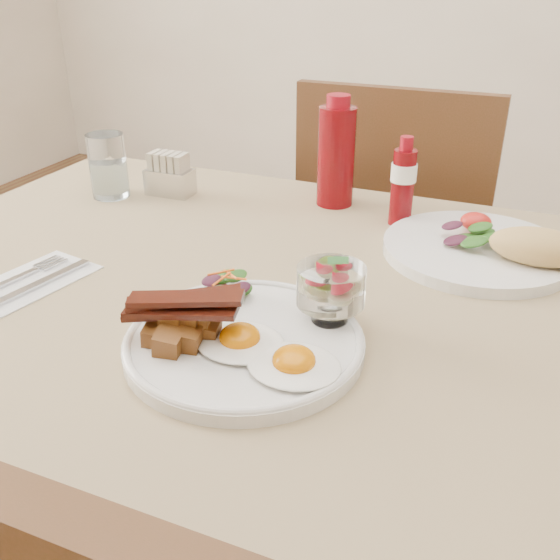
{
  "coord_description": "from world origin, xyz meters",
  "views": [
    {
      "loc": [
        0.27,
        -0.7,
        1.16
      ],
      "look_at": [
        0.02,
        -0.1,
        0.82
      ],
      "focal_mm": 40.0,
      "sensor_mm": 36.0,
      "label": 1
    }
  ],
  "objects_px": {
    "second_plate": "(491,248)",
    "water_glass": "(109,169)",
    "table": "(295,345)",
    "sugar_caddy": "(170,176)",
    "chair_far": "(395,252)",
    "hot_sauce_bottle": "(403,183)",
    "ketchup_bottle": "(336,155)",
    "fruit_cup": "(331,286)",
    "main_plate": "(244,343)"
  },
  "relations": [
    {
      "from": "table",
      "to": "chair_far",
      "type": "xyz_separation_m",
      "value": [
        0.0,
        0.66,
        -0.14
      ]
    },
    {
      "from": "chair_far",
      "to": "ketchup_bottle",
      "type": "distance_m",
      "value": 0.46
    },
    {
      "from": "chair_far",
      "to": "water_glass",
      "type": "distance_m",
      "value": 0.7
    },
    {
      "from": "ketchup_bottle",
      "to": "sugar_caddy",
      "type": "bearing_deg",
      "value": -166.77
    },
    {
      "from": "sugar_caddy",
      "to": "table",
      "type": "bearing_deg",
      "value": -37.43
    },
    {
      "from": "second_plate",
      "to": "ketchup_bottle",
      "type": "relative_size",
      "value": 1.52
    },
    {
      "from": "table",
      "to": "second_plate",
      "type": "bearing_deg",
      "value": 41.43
    },
    {
      "from": "table",
      "to": "main_plate",
      "type": "relative_size",
      "value": 4.75
    },
    {
      "from": "ketchup_bottle",
      "to": "water_glass",
      "type": "relative_size",
      "value": 1.66
    },
    {
      "from": "second_plate",
      "to": "water_glass",
      "type": "xyz_separation_m",
      "value": [
        -0.7,
        0.01,
        0.03
      ]
    },
    {
      "from": "second_plate",
      "to": "sugar_caddy",
      "type": "height_order",
      "value": "sugar_caddy"
    },
    {
      "from": "chair_far",
      "to": "ketchup_bottle",
      "type": "bearing_deg",
      "value": -100.21
    },
    {
      "from": "fruit_cup",
      "to": "sugar_caddy",
      "type": "distance_m",
      "value": 0.56
    },
    {
      "from": "fruit_cup",
      "to": "second_plate",
      "type": "xyz_separation_m",
      "value": [
        0.16,
        0.29,
        -0.04
      ]
    },
    {
      "from": "chair_far",
      "to": "sugar_caddy",
      "type": "bearing_deg",
      "value": -132.81
    },
    {
      "from": "chair_far",
      "to": "fruit_cup",
      "type": "bearing_deg",
      "value": -84.28
    },
    {
      "from": "fruit_cup",
      "to": "ketchup_bottle",
      "type": "height_order",
      "value": "ketchup_bottle"
    },
    {
      "from": "water_glass",
      "to": "fruit_cup",
      "type": "bearing_deg",
      "value": -28.97
    },
    {
      "from": "fruit_cup",
      "to": "water_glass",
      "type": "distance_m",
      "value": 0.62
    },
    {
      "from": "chair_far",
      "to": "hot_sauce_bottle",
      "type": "xyz_separation_m",
      "value": [
        0.08,
        -0.37,
        0.3
      ]
    },
    {
      "from": "second_plate",
      "to": "table",
      "type": "bearing_deg",
      "value": -138.57
    },
    {
      "from": "sugar_caddy",
      "to": "main_plate",
      "type": "bearing_deg",
      "value": -50.64
    },
    {
      "from": "fruit_cup",
      "to": "second_plate",
      "type": "relative_size",
      "value": 0.28
    },
    {
      "from": "chair_far",
      "to": "hot_sauce_bottle",
      "type": "height_order",
      "value": "chair_far"
    },
    {
      "from": "table",
      "to": "water_glass",
      "type": "height_order",
      "value": "water_glass"
    },
    {
      "from": "fruit_cup",
      "to": "hot_sauce_bottle",
      "type": "height_order",
      "value": "hot_sauce_bottle"
    },
    {
      "from": "sugar_caddy",
      "to": "water_glass",
      "type": "xyz_separation_m",
      "value": [
        -0.1,
        -0.05,
        0.02
      ]
    },
    {
      "from": "second_plate",
      "to": "ketchup_bottle",
      "type": "xyz_separation_m",
      "value": [
        -0.29,
        0.14,
        0.07
      ]
    },
    {
      "from": "fruit_cup",
      "to": "sugar_caddy",
      "type": "relative_size",
      "value": 0.94
    },
    {
      "from": "second_plate",
      "to": "water_glass",
      "type": "distance_m",
      "value": 0.7
    },
    {
      "from": "table",
      "to": "chair_far",
      "type": "distance_m",
      "value": 0.68
    },
    {
      "from": "fruit_cup",
      "to": "table",
      "type": "bearing_deg",
      "value": 133.11
    },
    {
      "from": "table",
      "to": "chair_far",
      "type": "relative_size",
      "value": 1.43
    },
    {
      "from": "ketchup_bottle",
      "to": "sugar_caddy",
      "type": "relative_size",
      "value": 2.22
    },
    {
      "from": "ketchup_bottle",
      "to": "water_glass",
      "type": "bearing_deg",
      "value": -163.05
    },
    {
      "from": "table",
      "to": "fruit_cup",
      "type": "xyz_separation_m",
      "value": [
        0.07,
        -0.08,
        0.15
      ]
    },
    {
      "from": "hot_sauce_bottle",
      "to": "fruit_cup",
      "type": "bearing_deg",
      "value": -90.12
    },
    {
      "from": "main_plate",
      "to": "ketchup_bottle",
      "type": "distance_m",
      "value": 0.51
    },
    {
      "from": "hot_sauce_bottle",
      "to": "water_glass",
      "type": "relative_size",
      "value": 1.27
    },
    {
      "from": "sugar_caddy",
      "to": "water_glass",
      "type": "height_order",
      "value": "water_glass"
    },
    {
      "from": "fruit_cup",
      "to": "sugar_caddy",
      "type": "height_order",
      "value": "fruit_cup"
    },
    {
      "from": "hot_sauce_bottle",
      "to": "main_plate",
      "type": "bearing_deg",
      "value": -100.02
    },
    {
      "from": "fruit_cup",
      "to": "hot_sauce_bottle",
      "type": "relative_size",
      "value": 0.55
    },
    {
      "from": "ketchup_bottle",
      "to": "hot_sauce_bottle",
      "type": "height_order",
      "value": "ketchup_bottle"
    },
    {
      "from": "hot_sauce_bottle",
      "to": "water_glass",
      "type": "xyz_separation_m",
      "value": [
        -0.54,
        -0.08,
        -0.02
      ]
    },
    {
      "from": "ketchup_bottle",
      "to": "water_glass",
      "type": "xyz_separation_m",
      "value": [
        -0.41,
        -0.12,
        -0.04
      ]
    },
    {
      "from": "table",
      "to": "sugar_caddy",
      "type": "height_order",
      "value": "sugar_caddy"
    },
    {
      "from": "fruit_cup",
      "to": "second_plate",
      "type": "bearing_deg",
      "value": 60.84
    },
    {
      "from": "hot_sauce_bottle",
      "to": "sugar_caddy",
      "type": "xyz_separation_m",
      "value": [
        -0.44,
        -0.02,
        -0.04
      ]
    },
    {
      "from": "ketchup_bottle",
      "to": "second_plate",
      "type": "bearing_deg",
      "value": -24.9
    }
  ]
}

